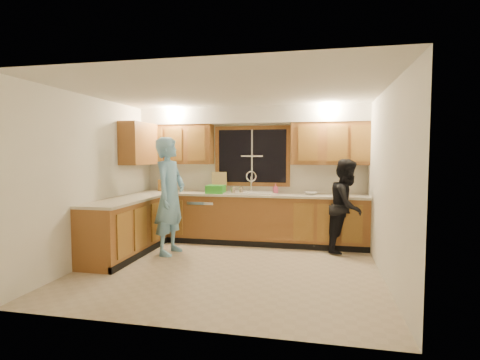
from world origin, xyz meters
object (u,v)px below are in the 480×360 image
at_px(sink, 249,196).
at_px(knife_block, 161,185).
at_px(soap_bottle, 275,188).
at_px(bowl, 311,193).
at_px(dishwasher, 205,219).
at_px(dish_crate, 216,189).
at_px(man, 170,196).
at_px(woman, 347,206).
at_px(stove, 106,235).

xyz_separation_m(sink, knife_block, (-1.79, 0.13, 0.16)).
xyz_separation_m(soap_bottle, bowl, (0.65, -0.18, -0.06)).
height_order(dishwasher, dish_crate, dish_crate).
height_order(sink, man, man).
height_order(dish_crate, soap_bottle, soap_bottle).
bearing_deg(bowl, dishwasher, 179.73).
relative_size(dish_crate, soap_bottle, 1.82).
relative_size(dishwasher, bowl, 3.72).
height_order(man, dish_crate, man).
height_order(man, woman, man).
bearing_deg(bowl, woman, -25.07).
bearing_deg(sink, soap_bottle, 18.20).
bearing_deg(bowl, stove, -148.25).
bearing_deg(soap_bottle, man, -144.19).
distance_m(woman, bowl, 0.69).
xyz_separation_m(dishwasher, soap_bottle, (1.31, 0.17, 0.60)).
distance_m(soap_bottle, bowl, 0.67).
height_order(sink, soap_bottle, sink).
xyz_separation_m(sink, dishwasher, (-0.85, -0.01, -0.45)).
relative_size(sink, dishwasher, 1.05).
relative_size(sink, bowl, 3.90).
distance_m(dishwasher, dish_crate, 0.64).
relative_size(woman, soap_bottle, 8.91).
height_order(dishwasher, knife_block, knife_block).
height_order(woman, soap_bottle, woman).
bearing_deg(knife_block, stove, -108.21).
height_order(woman, dish_crate, woman).
distance_m(woman, soap_bottle, 1.35).
height_order(man, soap_bottle, man).
relative_size(stove, woman, 0.58).
bearing_deg(dishwasher, man, -106.14).
bearing_deg(dishwasher, bowl, -0.27).
height_order(dishwasher, woman, woman).
bearing_deg(dishwasher, knife_block, 171.00).
relative_size(dishwasher, soap_bottle, 4.69).
xyz_separation_m(dishwasher, man, (-0.29, -0.99, 0.55)).
bearing_deg(dish_crate, woman, -4.41).
bearing_deg(knife_block, soap_bottle, -17.42).
distance_m(sink, soap_bottle, 0.51).
xyz_separation_m(dish_crate, soap_bottle, (1.07, 0.28, 0.01)).
xyz_separation_m(knife_block, bowl, (2.90, -0.16, -0.08)).
bearing_deg(bowl, man, -156.46).
bearing_deg(man, soap_bottle, -49.26).
distance_m(stove, woman, 3.84).
xyz_separation_m(man, bowl, (2.25, 0.98, -0.01)).
height_order(knife_block, soap_bottle, knife_block).
xyz_separation_m(sink, soap_bottle, (0.46, 0.15, 0.14)).
xyz_separation_m(man, woman, (2.85, 0.70, -0.18)).
distance_m(stove, bowl, 3.46).
relative_size(man, bowl, 8.69).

